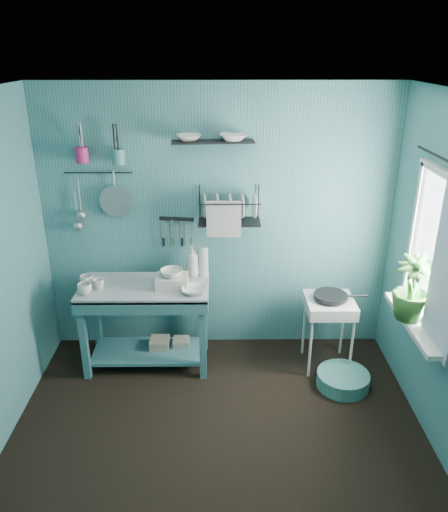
{
  "coord_description": "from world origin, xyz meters",
  "views": [
    {
      "loc": [
        0.02,
        -2.84,
        2.76
      ],
      "look_at": [
        0.05,
        0.85,
        1.2
      ],
      "focal_mm": 35.0,
      "sensor_mm": 36.0,
      "label": 1
    }
  ],
  "objects_px": {
    "storage_tin_large": "(160,349)",
    "floor_basin": "(343,380)",
    "wash_tub": "(172,281)",
    "hotplate_stand": "(327,333)",
    "frying_pan": "(331,296)",
    "mug_left": "(85,289)",
    "dish_rack": "(229,206)",
    "utensil_cup_teal": "(118,157)",
    "work_counter": "(147,325)",
    "mug_mid": "(99,284)",
    "mug_right": "(87,281)",
    "water_bottle": "(203,261)",
    "colander": "(115,201)",
    "storage_tin_small": "(181,348)",
    "potted_plant": "(412,288)",
    "utensil_cup_magenta": "(82,155)",
    "soap_bottle": "(192,261)"
  },
  "relations": [
    {
      "from": "storage_tin_large",
      "to": "floor_basin",
      "type": "xyz_separation_m",
      "value": [
        1.64,
        -0.42,
        -0.04
      ]
    },
    {
      "from": "wash_tub",
      "to": "hotplate_stand",
      "type": "xyz_separation_m",
      "value": [
        1.4,
        -0.02,
        -0.52
      ]
    },
    {
      "from": "frying_pan",
      "to": "mug_left",
      "type": "bearing_deg",
      "value": -176.85
    },
    {
      "from": "dish_rack",
      "to": "utensil_cup_teal",
      "type": "distance_m",
      "value": 1.04
    },
    {
      "from": "mug_left",
      "to": "dish_rack",
      "type": "distance_m",
      "value": 1.44
    },
    {
      "from": "wash_tub",
      "to": "hotplate_stand",
      "type": "distance_m",
      "value": 1.49
    },
    {
      "from": "work_counter",
      "to": "utensil_cup_teal",
      "type": "xyz_separation_m",
      "value": [
        -0.2,
        0.3,
        1.48
      ]
    },
    {
      "from": "mug_mid",
      "to": "mug_right",
      "type": "distance_m",
      "value": 0.13
    },
    {
      "from": "mug_right",
      "to": "wash_tub",
      "type": "relative_size",
      "value": 0.44
    },
    {
      "from": "mug_left",
      "to": "water_bottle",
      "type": "distance_m",
      "value": 1.07
    },
    {
      "from": "colander",
      "to": "storage_tin_small",
      "type": "relative_size",
      "value": 1.4
    },
    {
      "from": "mug_left",
      "to": "potted_plant",
      "type": "bearing_deg",
      "value": -10.17
    },
    {
      "from": "frying_pan",
      "to": "utensil_cup_magenta",
      "type": "bearing_deg",
      "value": 170.89
    },
    {
      "from": "mug_mid",
      "to": "colander",
      "type": "bearing_deg",
      "value": 73.02
    },
    {
      "from": "mug_mid",
      "to": "soap_bottle",
      "type": "xyz_separation_m",
      "value": [
        0.8,
        0.26,
        0.1
      ]
    },
    {
      "from": "work_counter",
      "to": "utensil_cup_teal",
      "type": "relative_size",
      "value": 8.76
    },
    {
      "from": "mug_right",
      "to": "mug_left",
      "type": "bearing_deg",
      "value": -82.87
    },
    {
      "from": "work_counter",
      "to": "potted_plant",
      "type": "bearing_deg",
      "value": -15.87
    },
    {
      "from": "wash_tub",
      "to": "colander",
      "type": "bearing_deg",
      "value": 145.28
    },
    {
      "from": "work_counter",
      "to": "mug_left",
      "type": "height_order",
      "value": "mug_left"
    },
    {
      "from": "storage_tin_small",
      "to": "frying_pan",
      "type": "bearing_deg",
      "value": -5.19
    },
    {
      "from": "work_counter",
      "to": "floor_basin",
      "type": "xyz_separation_m",
      "value": [
        1.74,
        -0.37,
        -0.34
      ]
    },
    {
      "from": "soap_bottle",
      "to": "frying_pan",
      "type": "relative_size",
      "value": 1.0
    },
    {
      "from": "soap_bottle",
      "to": "storage_tin_large",
      "type": "height_order",
      "value": "soap_bottle"
    },
    {
      "from": "wash_tub",
      "to": "potted_plant",
      "type": "relative_size",
      "value": 0.55
    },
    {
      "from": "water_bottle",
      "to": "soap_bottle",
      "type": "bearing_deg",
      "value": -168.69
    },
    {
      "from": "potted_plant",
      "to": "storage_tin_large",
      "type": "xyz_separation_m",
      "value": [
        -2.01,
        0.68,
        -0.98
      ]
    },
    {
      "from": "floor_basin",
      "to": "potted_plant",
      "type": "bearing_deg",
      "value": -34.21
    },
    {
      "from": "mug_mid",
      "to": "dish_rack",
      "type": "bearing_deg",
      "value": 15.42
    },
    {
      "from": "wash_tub",
      "to": "utensil_cup_teal",
      "type": "xyz_separation_m",
      "value": [
        -0.45,
        0.32,
        1.03
      ]
    },
    {
      "from": "mug_mid",
      "to": "hotplate_stand",
      "type": "distance_m",
      "value": 2.1
    },
    {
      "from": "mug_right",
      "to": "dish_rack",
      "type": "height_order",
      "value": "dish_rack"
    },
    {
      "from": "colander",
      "to": "utensil_cup_teal",
      "type": "bearing_deg",
      "value": -24.95
    },
    {
      "from": "wash_tub",
      "to": "colander",
      "type": "xyz_separation_m",
      "value": [
        -0.51,
        0.35,
        0.63
      ]
    },
    {
      "from": "frying_pan",
      "to": "storage_tin_small",
      "type": "distance_m",
      "value": 1.49
    },
    {
      "from": "mug_left",
      "to": "utensil_cup_teal",
      "type": "relative_size",
      "value": 0.95
    },
    {
      "from": "mug_right",
      "to": "floor_basin",
      "type": "xyz_separation_m",
      "value": [
        2.24,
        -0.37,
        -0.79
      ]
    },
    {
      "from": "work_counter",
      "to": "storage_tin_small",
      "type": "height_order",
      "value": "work_counter"
    },
    {
      "from": "utensil_cup_magenta",
      "to": "floor_basin",
      "type": "xyz_separation_m",
      "value": [
        2.25,
        -0.68,
        -1.84
      ]
    },
    {
      "from": "mug_mid",
      "to": "frying_pan",
      "type": "distance_m",
      "value": 2.04
    },
    {
      "from": "work_counter",
      "to": "water_bottle",
      "type": "relative_size",
      "value": 4.07
    },
    {
      "from": "potted_plant",
      "to": "storage_tin_small",
      "type": "bearing_deg",
      "value": 158.75
    },
    {
      "from": "potted_plant",
      "to": "floor_basin",
      "type": "distance_m",
      "value": 1.11
    },
    {
      "from": "mug_mid",
      "to": "hotplate_stand",
      "type": "xyz_separation_m",
      "value": [
        2.03,
        0.02,
        -0.51
      ]
    },
    {
      "from": "mug_left",
      "to": "potted_plant",
      "type": "xyz_separation_m",
      "value": [
        2.59,
        -0.47,
        0.23
      ]
    },
    {
      "from": "soap_bottle",
      "to": "potted_plant",
      "type": "bearing_deg",
      "value": -25.98
    },
    {
      "from": "mug_left",
      "to": "mug_mid",
      "type": "height_order",
      "value": "mug_left"
    },
    {
      "from": "mug_mid",
      "to": "work_counter",
      "type": "bearing_deg",
      "value": 8.97
    },
    {
      "from": "water_bottle",
      "to": "dish_rack",
      "type": "xyz_separation_m",
      "value": [
        0.24,
        0.03,
        0.51
      ]
    },
    {
      "from": "work_counter",
      "to": "utensil_cup_teal",
      "type": "height_order",
      "value": "utensil_cup_teal"
    }
  ]
}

